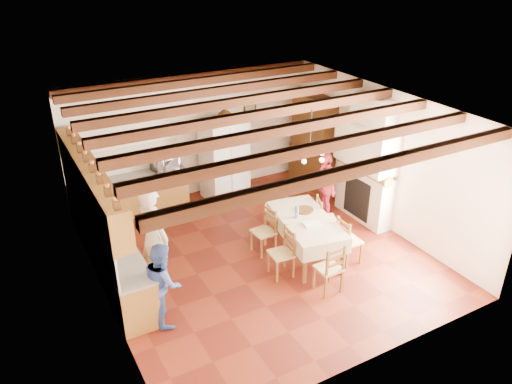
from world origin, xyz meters
The scene contains 31 objects.
floor centered at (0.00, 0.00, -0.01)m, with size 6.00×6.50×0.02m, color #4F160E.
ceiling centered at (0.00, 0.00, 3.01)m, with size 6.00×6.50×0.02m, color white.
wall_back centered at (0.00, 3.26, 1.50)m, with size 6.00×0.02×3.00m, color white.
wall_front centered at (0.00, -3.26, 1.50)m, with size 6.00×0.02×3.00m, color white.
wall_left centered at (-3.01, 0.00, 1.50)m, with size 0.02×6.50×3.00m, color white.
wall_right centered at (3.01, 0.00, 1.50)m, with size 0.02×6.50×3.00m, color white.
ceiling_beams centered at (0.00, 0.00, 2.91)m, with size 6.00×6.30×0.16m, color #371A0F, non-canonical shape.
lower_cabinets_left centered at (-2.70, 1.05, 0.43)m, with size 0.60×4.30×0.86m, color brown.
lower_cabinets_back centered at (-1.55, 2.95, 0.43)m, with size 2.30×0.60×0.86m, color brown.
countertop_left centered at (-2.70, 1.05, 0.88)m, with size 0.62×4.30×0.04m, color slate.
countertop_back centered at (-1.55, 2.95, 0.88)m, with size 2.34×0.62×0.04m, color slate.
backsplash_left centered at (-2.98, 1.05, 1.20)m, with size 0.03×4.30×0.60m, color silver.
backsplash_back centered at (-1.55, 3.23, 1.20)m, with size 2.30×0.03×0.60m, color silver.
upper_cabinets centered at (-2.83, 1.05, 1.85)m, with size 0.35×4.20×0.70m, color brown.
fireplace centered at (2.72, 0.20, 1.40)m, with size 0.56×1.60×2.80m, color beige, non-canonical shape.
wall_picture centered at (1.55, 3.23, 1.85)m, with size 0.34×0.03×0.42m, color #2E2215.
refrigerator centered at (0.55, 2.68, 0.97)m, with size 0.97×0.80×1.94m, color silver.
hutch centered at (2.75, 2.14, 1.18)m, with size 0.55×1.30×2.36m, color #39220C, non-canonical shape.
dining_table centered at (0.80, -0.43, 0.74)m, with size 1.26×2.01×0.82m.
chandelier centered at (0.80, -0.43, 2.25)m, with size 0.47×0.47×0.03m, color black.
chair_left_near centered at (0.03, -0.77, 0.48)m, with size 0.42×0.40×0.96m, color brown, non-canonical shape.
chair_left_far centered at (0.13, 0.06, 0.48)m, with size 0.42×0.40×0.96m, color brown, non-canonical shape.
chair_right_near centered at (1.42, -1.03, 0.48)m, with size 0.42×0.40×0.96m, color brown, non-canonical shape.
chair_right_far centered at (1.53, -0.12, 0.48)m, with size 0.42×0.40×0.96m, color brown, non-canonical shape.
chair_end_near centered at (0.53, -1.57, 0.48)m, with size 0.42×0.40×0.96m, color brown, non-canonical shape.
chair_end_far centered at (1.06, 0.80, 0.48)m, with size 0.42×0.40×0.96m, color brown, non-canonical shape.
person_man centered at (-2.03, 0.20, 0.94)m, with size 0.69×0.45×1.88m, color beige.
person_woman_blue centered at (-2.27, -0.90, 0.72)m, with size 0.70×0.54×1.44m, color #38509A.
person_woman_red centered at (2.04, 0.66, 0.79)m, with size 0.92×0.38×1.57m, color #C03044.
microwave centered at (-0.82, 2.95, 1.07)m, with size 0.60×0.41×0.33m, color silver.
fridge_vase centered at (0.60, 2.68, 2.11)m, with size 0.32×0.32×0.33m, color #39220C.
Camera 1 is at (-4.11, -7.30, 5.56)m, focal length 35.00 mm.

